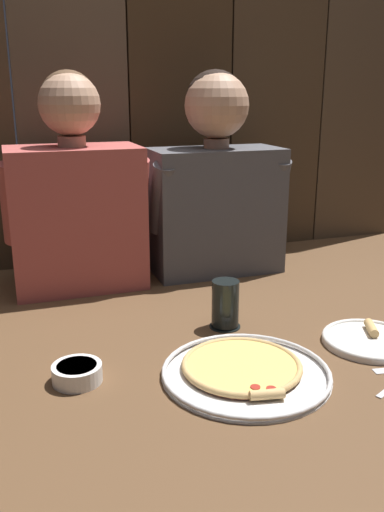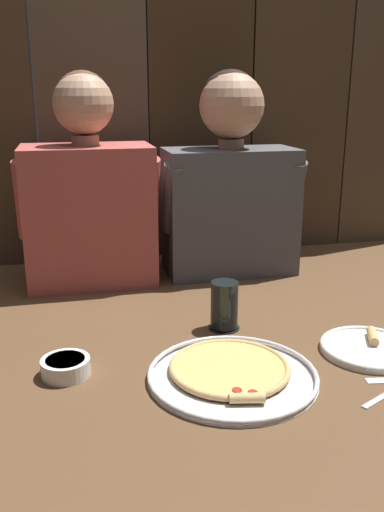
% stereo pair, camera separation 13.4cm
% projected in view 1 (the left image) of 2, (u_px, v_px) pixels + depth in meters
% --- Properties ---
extents(ground_plane, '(3.20, 3.20, 0.00)m').
position_uv_depth(ground_plane, '(202.00, 339.00, 1.31)').
color(ground_plane, brown).
extents(pizza_tray, '(0.35, 0.35, 0.03)m').
position_uv_depth(pizza_tray, '(244.00, 370.00, 1.14)').
color(pizza_tray, silver).
rests_on(pizza_tray, ground).
extents(dinner_plate, '(0.22, 0.22, 0.03)m').
position_uv_depth(dinner_plate, '(370.00, 340.00, 1.28)').
color(dinner_plate, white).
rests_on(dinner_plate, ground).
extents(drinking_glass, '(0.08, 0.08, 0.12)m').
position_uv_depth(drinking_glass, '(225.00, 305.00, 1.36)').
color(drinking_glass, black).
rests_on(drinking_glass, ground).
extents(dipping_bowl, '(0.10, 0.10, 0.04)m').
position_uv_depth(dipping_bowl, '(77.00, 372.00, 1.11)').
color(dipping_bowl, white).
rests_on(dipping_bowl, ground).
extents(diner_left, '(0.42, 0.24, 0.63)m').
position_uv_depth(diner_left, '(75.00, 196.00, 1.60)').
color(diner_left, '#AD4C47').
rests_on(diner_left, ground).
extents(diner_right, '(0.45, 0.22, 0.64)m').
position_uv_depth(diner_right, '(216.00, 181.00, 1.73)').
color(diner_right, '#4C4C51').
rests_on(diner_right, ground).
extents(wooden_backdrop_wall, '(2.19, 0.03, 1.22)m').
position_uv_depth(wooden_backdrop_wall, '(128.00, 79.00, 1.79)').
color(wooden_backdrop_wall, '#453321').
rests_on(wooden_backdrop_wall, ground).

